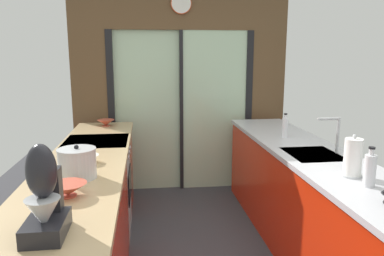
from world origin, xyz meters
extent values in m
cube|color=brown|center=(0.00, 2.40, 2.35)|extent=(2.64, 0.08, 0.70)
cube|color=#B2D1AD|center=(-0.42, 2.42, 1.00)|extent=(0.80, 0.02, 2.00)
cube|color=#B2D1AD|center=(0.42, 2.38, 1.00)|extent=(0.80, 0.02, 2.00)
cube|color=black|center=(-0.86, 2.40, 1.00)|extent=(0.08, 0.10, 2.00)
cube|color=black|center=(0.86, 2.40, 1.00)|extent=(0.08, 0.10, 2.00)
cube|color=black|center=(0.00, 2.40, 1.00)|extent=(0.04, 0.10, 2.00)
cube|color=brown|center=(-1.11, 2.40, 1.00)|extent=(0.42, 0.08, 2.00)
cube|color=brown|center=(1.11, 2.40, 1.00)|extent=(0.42, 0.08, 2.00)
cylinder|color=white|center=(0.00, 2.34, 2.30)|extent=(0.23, 0.03, 0.23)
torus|color=#DB4C23|center=(0.00, 2.34, 2.30)|extent=(0.25, 0.02, 0.25)
cube|color=red|center=(-0.91, 1.88, 0.44)|extent=(0.58, 0.65, 0.88)
cube|color=tan|center=(-0.91, 0.30, 0.90)|extent=(0.62, 3.80, 0.04)
cube|color=red|center=(0.91, 0.30, 0.44)|extent=(0.58, 3.80, 0.88)
cube|color=#BCBCC1|center=(0.91, 0.30, 0.90)|extent=(0.62, 3.80, 0.04)
cube|color=#B7BABC|center=(0.89, 0.55, 0.90)|extent=(0.40, 0.48, 0.05)
cylinder|color=#B7BABC|center=(1.09, 0.55, 1.07)|extent=(0.02, 0.02, 0.30)
cylinder|color=#B7BABC|center=(1.00, 0.55, 1.21)|extent=(0.18, 0.02, 0.02)
cube|color=#B7BABC|center=(-0.91, 1.25, 0.44)|extent=(0.58, 0.60, 0.88)
cube|color=black|center=(-0.61, 1.25, 0.48)|extent=(0.01, 0.48, 0.28)
cube|color=black|center=(-0.91, 1.25, 0.91)|extent=(0.58, 0.60, 0.03)
cylinder|color=#B7BABC|center=(-0.61, 1.07, 0.80)|extent=(0.02, 0.04, 0.04)
cylinder|color=#B7BABC|center=(-0.61, 1.25, 0.80)|extent=(0.02, 0.04, 0.04)
cylinder|color=#B7BABC|center=(-0.61, 1.43, 0.80)|extent=(0.02, 0.04, 0.04)
cylinder|color=#BC4C38|center=(-0.89, -0.15, 0.92)|extent=(0.10, 0.10, 0.01)
cone|color=#BC4C38|center=(-0.89, -0.15, 0.96)|extent=(0.21, 0.21, 0.07)
cylinder|color=silver|center=(-0.89, 0.52, 0.92)|extent=(0.09, 0.09, 0.01)
cone|color=silver|center=(-0.89, 0.52, 0.95)|extent=(0.19, 0.19, 0.05)
cylinder|color=#BC4C38|center=(-0.89, 1.97, 0.92)|extent=(0.09, 0.09, 0.01)
cone|color=#BC4C38|center=(-0.89, 1.97, 0.96)|extent=(0.19, 0.19, 0.06)
cube|color=black|center=(-0.89, -0.62, 0.96)|extent=(0.17, 0.26, 0.08)
cube|color=black|center=(-0.89, -0.52, 1.10)|extent=(0.10, 0.08, 0.20)
ellipsoid|color=black|center=(-0.89, -0.63, 1.22)|extent=(0.13, 0.12, 0.24)
cone|color=#B7BABC|center=(-0.89, -0.65, 1.04)|extent=(0.15, 0.15, 0.13)
cylinder|color=#B7BABC|center=(-0.89, 0.17, 1.01)|extent=(0.24, 0.24, 0.18)
cylinder|color=#B7BABC|center=(-0.89, 0.17, 1.11)|extent=(0.25, 0.25, 0.01)
sphere|color=black|center=(-0.89, 0.17, 1.13)|extent=(0.03, 0.03, 0.03)
cylinder|color=silver|center=(0.89, -0.21, 1.02)|extent=(0.07, 0.07, 0.20)
cylinder|color=silver|center=(0.89, -0.21, 1.14)|extent=(0.03, 0.03, 0.04)
cylinder|color=black|center=(0.89, -0.21, 1.16)|extent=(0.04, 0.04, 0.01)
cylinder|color=silver|center=(0.89, 1.18, 1.01)|extent=(0.06, 0.06, 0.18)
cylinder|color=silver|center=(0.89, 1.18, 1.12)|extent=(0.03, 0.03, 0.04)
cylinder|color=black|center=(0.89, 1.18, 1.15)|extent=(0.03, 0.03, 0.01)
cylinder|color=#B7BABC|center=(0.89, -0.02, 0.93)|extent=(0.13, 0.13, 0.01)
cylinder|color=white|center=(0.89, -0.02, 1.05)|extent=(0.12, 0.12, 0.24)
sphere|color=#B7BABC|center=(0.89, -0.02, 1.19)|extent=(0.03, 0.03, 0.03)
camera|label=1|loc=(-0.44, -2.20, 1.71)|focal=34.72mm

